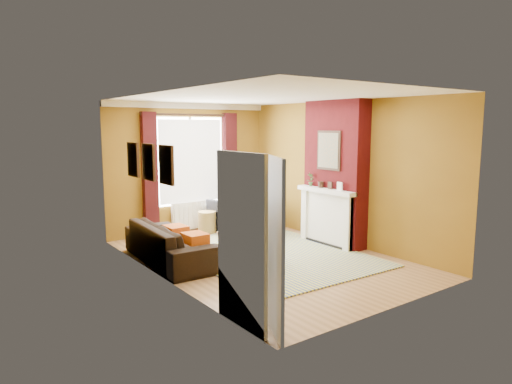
% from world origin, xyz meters
% --- Properties ---
extents(ground, '(5.50, 5.50, 0.00)m').
position_xyz_m(ground, '(0.00, 0.00, 0.00)').
color(ground, olive).
rests_on(ground, ground).
extents(room_walls, '(3.82, 5.54, 2.83)m').
position_xyz_m(room_walls, '(0.64, 0.28, 1.39)').
color(room_walls, '#845F19').
rests_on(room_walls, ground).
extents(striped_rug, '(2.92, 3.97, 0.02)m').
position_xyz_m(striped_rug, '(0.22, 0.21, 0.01)').
color(striped_rug, '#354593').
rests_on(striped_rug, ground).
extents(sofa, '(0.99, 2.29, 0.66)m').
position_xyz_m(sofa, '(-1.42, 0.78, 0.33)').
color(sofa, black).
rests_on(sofa, ground).
extents(armchair, '(1.20, 1.07, 0.71)m').
position_xyz_m(armchair, '(0.84, 2.08, 0.36)').
color(armchair, black).
rests_on(armchair, ground).
extents(coffee_table, '(0.71, 1.17, 0.37)m').
position_xyz_m(coffee_table, '(-0.25, 0.31, 0.33)').
color(coffee_table, tan).
rests_on(coffee_table, ground).
extents(wicker_stool, '(0.46, 0.46, 0.48)m').
position_xyz_m(wicker_stool, '(0.11, 2.20, 0.24)').
color(wicker_stool, olive).
rests_on(wicker_stool, ground).
extents(floor_lamp, '(0.27, 0.27, 1.44)m').
position_xyz_m(floor_lamp, '(1.55, 2.29, 1.14)').
color(floor_lamp, black).
rests_on(floor_lamp, ground).
extents(book_a, '(0.24, 0.27, 0.02)m').
position_xyz_m(book_a, '(-0.49, -0.00, 0.38)').
color(book_a, '#999999').
rests_on(book_a, coffee_table).
extents(book_b, '(0.29, 0.34, 0.02)m').
position_xyz_m(book_b, '(-0.21, 0.70, 0.38)').
color(book_b, '#999999').
rests_on(book_b, coffee_table).
extents(mug, '(0.12, 0.12, 0.08)m').
position_xyz_m(mug, '(-0.08, 0.14, 0.41)').
color(mug, '#999999').
rests_on(mug, coffee_table).
extents(tv_remote, '(0.05, 0.16, 0.02)m').
position_xyz_m(tv_remote, '(-0.22, 0.49, 0.38)').
color(tv_remote, '#242426').
rests_on(tv_remote, coffee_table).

